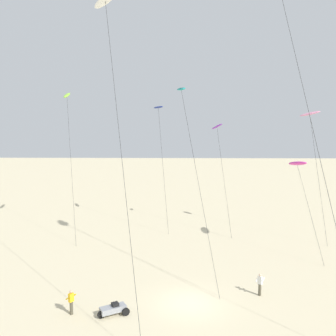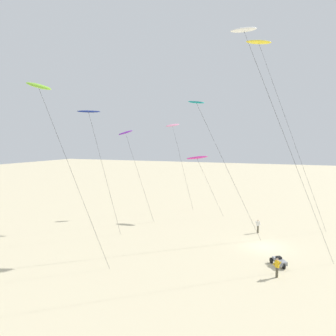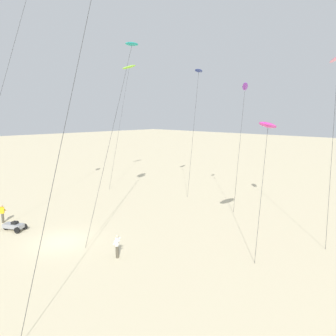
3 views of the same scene
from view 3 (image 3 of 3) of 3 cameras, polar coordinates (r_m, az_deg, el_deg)
name	(u,v)px [view 3 (image 3 of 3)]	position (r m, az deg, el deg)	size (l,w,h in m)	color
ground_plane	(62,242)	(26.17, -18.68, -12.60)	(260.00, 260.00, 0.00)	beige
kite_magenta	(268,125)	(24.23, 17.75, 7.40)	(2.23, 5.45, 9.37)	#D8339E
kite_teal	(131,48)	(29.33, -6.75, 20.91)	(3.35, 8.02, 16.05)	teal
kite_navy	(199,72)	(40.00, 5.60, 16.99)	(2.22, 4.80, 15.18)	navy
kite_lime	(129,68)	(45.92, -7.12, 17.60)	(2.65, 6.77, 16.77)	#8CD833
kite_purple	(245,88)	(34.86, 13.84, 13.94)	(2.22, 4.65, 13.09)	purple
kite_flyer_nearest	(117,245)	(22.28, -9.26, -13.74)	(0.73, 0.73, 1.67)	#4C4738
kite_flyer_middle	(2,213)	(32.31, -27.94, -7.27)	(0.71, 0.72, 1.67)	#4C4738
beach_buggy	(14,226)	(29.84, -26.25, -9.44)	(2.06, 1.67, 0.82)	gray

